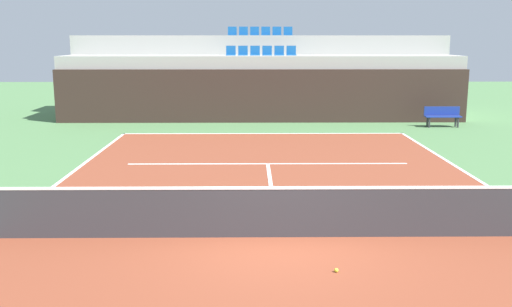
{
  "coord_description": "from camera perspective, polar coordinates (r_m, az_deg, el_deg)",
  "views": [
    {
      "loc": [
        -0.53,
        -10.13,
        3.62
      ],
      "look_at": [
        -0.4,
        2.0,
        1.2
      ],
      "focal_mm": 40.16,
      "sensor_mm": 36.0,
      "label": 1
    }
  ],
  "objects": [
    {
      "name": "seating_row_upper",
      "position": [
        29.12,
        0.42,
        11.91
      ],
      "size": [
        3.23,
        0.44,
        0.44
      ],
      "color": "#145193",
      "rests_on": "stands_tier_upper"
    },
    {
      "name": "stands_tier_upper",
      "position": [
        29.07,
        0.42,
        7.91
      ],
      "size": [
        18.18,
        2.4,
        3.81
      ],
      "primitive_type": "cube",
      "color": "#9E9E99",
      "rests_on": "ground_plane"
    },
    {
      "name": "ground_plane",
      "position": [
        10.77,
        2.25,
        -8.37
      ],
      "size": [
        80.0,
        80.0,
        0.0
      ],
      "primitive_type": "plane",
      "color": "#477042"
    },
    {
      "name": "player_bench",
      "position": [
        25.35,
        18.08,
        3.67
      ],
      "size": [
        1.5,
        0.4,
        0.85
      ],
      "color": "navy",
      "rests_on": "ground_plane"
    },
    {
      "name": "court_surface",
      "position": [
        10.77,
        2.25,
        -8.34
      ],
      "size": [
        11.0,
        24.0,
        0.01
      ],
      "primitive_type": "cube",
      "color": "brown",
      "rests_on": "ground_plane"
    },
    {
      "name": "tennis_ball_0",
      "position": [
        9.31,
        8.0,
        -11.44
      ],
      "size": [
        0.07,
        0.07,
        0.07
      ],
      "primitive_type": "sphere",
      "color": "#CCE033",
      "rests_on": "court_surface"
    },
    {
      "name": "service_line_far",
      "position": [
        16.93,
        1.18,
        -1.03
      ],
      "size": [
        8.26,
        0.1,
        0.0
      ],
      "primitive_type": "cube",
      "color": "white",
      "rests_on": "court_surface"
    },
    {
      "name": "baseline_far",
      "position": [
        22.38,
        0.73,
        2.01
      ],
      "size": [
        11.0,
        0.1,
        0.0
      ],
      "primitive_type": "cube",
      "color": "white",
      "rests_on": "court_surface"
    },
    {
      "name": "seating_row_lower",
      "position": [
        26.72,
        0.51,
        10.02
      ],
      "size": [
        3.23,
        0.44,
        0.44
      ],
      "color": "#145193",
      "rests_on": "stands_tier_lower"
    },
    {
      "name": "centre_service_line",
      "position": [
        13.82,
        1.59,
        -3.86
      ],
      "size": [
        0.1,
        6.4,
        0.0
      ],
      "primitive_type": "cube",
      "color": "white",
      "rests_on": "court_surface"
    },
    {
      "name": "tennis_net",
      "position": [
        10.61,
        2.27,
        -5.78
      ],
      "size": [
        11.08,
        0.08,
        1.07
      ],
      "color": "black",
      "rests_on": "court_surface"
    },
    {
      "name": "stands_tier_lower",
      "position": [
        26.71,
        0.51,
        6.63
      ],
      "size": [
        18.18,
        2.4,
        2.9
      ],
      "primitive_type": "cube",
      "color": "#9E9E99",
      "rests_on": "ground_plane"
    },
    {
      "name": "back_wall",
      "position": [
        25.39,
        0.57,
        5.74
      ],
      "size": [
        18.18,
        0.3,
        2.34
      ],
      "primitive_type": "cube",
      "color": "#33231E",
      "rests_on": "ground_plane"
    }
  ]
}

